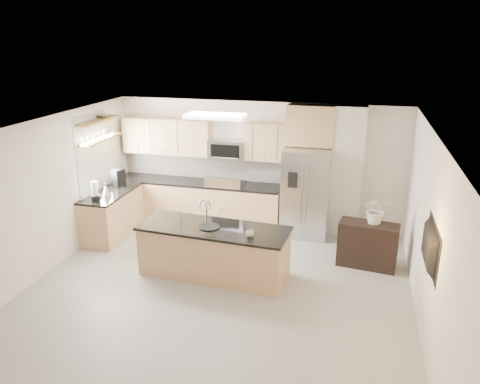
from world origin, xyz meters
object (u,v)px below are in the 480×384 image
(coffee_maker, at_px, (118,178))
(flower_vase, at_px, (377,203))
(microwave, at_px, (228,149))
(range, at_px, (226,204))
(island, at_px, (214,251))
(cup, at_px, (250,234))
(kettle, at_px, (106,191))
(credenza, at_px, (368,245))
(blender, at_px, (95,193))
(platter, at_px, (209,227))
(bowl, at_px, (103,115))
(television, at_px, (425,246))
(refrigerator, at_px, (306,192))

(coffee_maker, xyz_separation_m, flower_vase, (5.08, -0.45, 0.09))
(microwave, distance_m, flower_vase, 3.26)
(range, xyz_separation_m, microwave, (0.00, 0.12, 1.16))
(island, distance_m, cup, 0.85)
(range, height_order, kettle, kettle)
(credenza, relative_size, blender, 2.62)
(cup, xyz_separation_m, platter, (-0.74, 0.20, -0.04))
(bowl, bearing_deg, television, -22.18)
(cup, bearing_deg, kettle, 161.40)
(bowl, bearing_deg, microwave, 21.72)
(refrigerator, height_order, kettle, refrigerator)
(coffee_maker, bearing_deg, microwave, 20.74)
(kettle, xyz_separation_m, television, (5.54, -1.82, 0.32))
(refrigerator, relative_size, bowl, 5.28)
(range, distance_m, coffee_maker, 2.28)
(refrigerator, bearing_deg, television, -58.96)
(television, bearing_deg, bowl, 67.82)
(refrigerator, distance_m, flower_vase, 1.73)
(range, relative_size, platter, 3.25)
(microwave, xyz_separation_m, platter, (0.32, -2.26, -0.76))
(range, xyz_separation_m, bowl, (-2.25, -0.77, 1.91))
(refrigerator, xyz_separation_m, flower_vase, (1.32, -1.08, 0.28))
(microwave, bearing_deg, island, -80.14)
(kettle, height_order, flower_vase, flower_vase)
(island, xyz_separation_m, television, (3.12, -1.00, 0.92))
(microwave, relative_size, flower_vase, 1.02)
(flower_vase, bearing_deg, cup, -147.67)
(microwave, height_order, kettle, microwave)
(microwave, bearing_deg, cup, -66.69)
(platter, relative_size, coffee_maker, 1.00)
(kettle, bearing_deg, bowl, 113.09)
(refrigerator, height_order, credenza, refrigerator)
(microwave, bearing_deg, credenza, -23.99)
(platter, distance_m, blender, 2.47)
(kettle, relative_size, coffee_maker, 0.71)
(credenza, xyz_separation_m, platter, (-2.57, -0.98, 0.47))
(blender, xyz_separation_m, flower_vase, (5.06, 0.47, 0.09))
(island, bearing_deg, blender, 171.82)
(island, distance_m, platter, 0.44)
(blender, xyz_separation_m, television, (5.58, -1.52, 0.26))
(blender, xyz_separation_m, coffee_maker, (-0.02, 0.93, 0.00))
(island, distance_m, kettle, 2.62)
(bowl, relative_size, flower_vase, 0.45)
(refrigerator, distance_m, coffee_maker, 3.81)
(cup, bearing_deg, range, 114.41)
(range, distance_m, island, 2.16)
(credenza, relative_size, television, 0.93)
(kettle, distance_m, coffee_maker, 0.64)
(microwave, relative_size, coffee_maker, 2.17)
(credenza, height_order, bowl, bowl)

